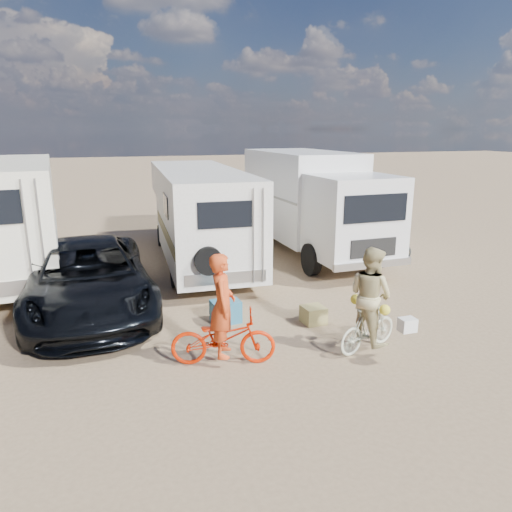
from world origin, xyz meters
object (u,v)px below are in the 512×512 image
object	(u,v)px
bike_woman	(368,328)
box_truck	(314,205)
rv_main	(199,216)
rv_left	(3,221)
dark_suv	(88,278)
crate	(313,315)
bike_man	(223,338)
bike_parked	(389,250)
cooler	(226,311)
rider_woman	(370,304)
rider_man	(223,315)

from	to	relation	value
bike_woman	box_truck	bearing A→B (deg)	-34.77
rv_main	rv_left	world-z (taller)	rv_left
dark_suv	crate	xyz separation A→B (m)	(4.62, -2.23, -0.62)
rv_main	box_truck	distance (m)	3.81
dark_suv	bike_man	distance (m)	4.14
bike_woman	crate	distance (m)	1.60
bike_parked	rv_left	bearing A→B (deg)	79.79
bike_parked	crate	size ratio (longest dim) A/B	3.50
dark_suv	crate	bearing A→B (deg)	-27.71
rv_main	cooler	size ratio (longest dim) A/B	13.23
cooler	rider_woman	bearing A→B (deg)	-49.04
dark_suv	crate	world-z (taller)	dark_suv
rv_main	rider_man	bearing A→B (deg)	-95.46
cooler	rider_man	bearing A→B (deg)	-110.84
dark_suv	bike_parked	world-z (taller)	dark_suv
rv_left	bike_parked	world-z (taller)	rv_left
rv_left	box_truck	distance (m)	9.31
rv_left	dark_suv	bearing A→B (deg)	-62.52
bike_man	crate	size ratio (longest dim) A/B	4.01
bike_parked	dark_suv	bearing A→B (deg)	99.63
bike_man	bike_woman	world-z (taller)	bike_man
bike_woman	cooler	distance (m)	3.11
bike_parked	cooler	bearing A→B (deg)	116.96
bike_man	crate	xyz separation A→B (m)	(2.32, 1.21, -0.30)
cooler	crate	xyz separation A→B (m)	(1.81, -0.63, -0.06)
rider_woman	crate	world-z (taller)	rider_woman
rv_left	bike_woman	size ratio (longest dim) A/B	5.02
bike_woman	crate	bearing A→B (deg)	-2.64
bike_woman	rider_woman	world-z (taller)	rider_woman
bike_parked	cooler	xyz separation A→B (m)	(-6.10, -3.08, -0.18)
dark_suv	bike_man	world-z (taller)	dark_suv
rider_woman	bike_parked	xyz separation A→B (m)	(3.86, 5.23, -0.50)
rv_main	rv_left	distance (m)	5.52
dark_suv	cooler	size ratio (longest dim) A/B	9.52
rider_man	cooler	world-z (taller)	rider_man
rv_main	bike_man	xyz separation A→B (m)	(-1.00, -6.95, -0.97)
rv_main	crate	distance (m)	6.03
dark_suv	rider_woman	world-z (taller)	rider_woman
box_truck	dark_suv	xyz separation A→B (m)	(-7.09, -3.22, -0.87)
rider_woman	bike_parked	size ratio (longest dim) A/B	1.14
bike_parked	cooler	size ratio (longest dim) A/B	2.65
rv_main	rider_woman	distance (m)	7.49
rv_left	crate	bearing A→B (deg)	-44.77
rv_left	rider_man	bearing A→B (deg)	-61.76
box_truck	rider_man	distance (m)	8.24
rv_main	bike_parked	bearing A→B (deg)	-17.14
rv_left	cooler	bearing A→B (deg)	-50.20
crate	cooler	bearing A→B (deg)	160.74
rv_main	rider_man	xyz separation A→B (m)	(-1.00, -6.95, -0.52)
box_truck	dark_suv	world-z (taller)	box_truck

